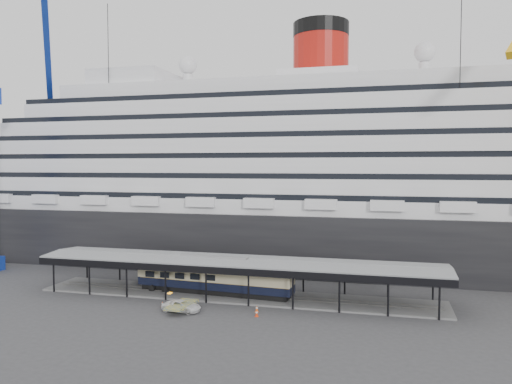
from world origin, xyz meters
TOP-DOWN VIEW (x-y plane):
  - ground at (0.00, 0.00)m, footprint 200.00×200.00m
  - cruise_ship at (0.05, 32.00)m, footprint 130.00×30.00m
  - platform_canopy at (0.00, 5.00)m, footprint 56.00×9.18m
  - port_truck at (-4.47, -3.48)m, footprint 5.02×2.62m
  - pullman_carriage at (-3.24, 5.00)m, footprint 22.75×4.62m
  - traffic_cone_left at (-7.69, -2.17)m, footprint 0.42×0.42m
  - traffic_cone_mid at (5.02, -3.15)m, footprint 0.44×0.44m
  - traffic_cone_right at (4.56, -1.31)m, footprint 0.55×0.55m

SIDE VIEW (x-z plane):
  - ground at x=0.00m, z-range 0.00..0.00m
  - traffic_cone_left at x=-7.69m, z-range 0.00..0.72m
  - traffic_cone_right at x=4.56m, z-range 0.00..0.83m
  - traffic_cone_mid at x=5.02m, z-range 0.00..0.84m
  - port_truck at x=-4.47m, z-range 0.00..1.35m
  - platform_canopy at x=0.00m, z-range -0.29..5.01m
  - pullman_carriage at x=-3.24m, z-range -8.40..13.78m
  - cruise_ship at x=0.05m, z-range -3.60..40.30m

